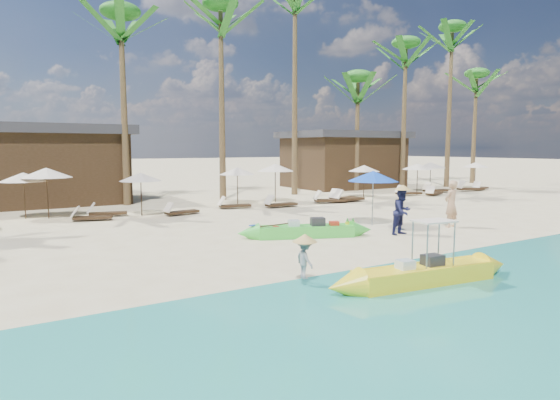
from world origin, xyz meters
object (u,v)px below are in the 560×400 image
tourist (451,204)px  yellow_canoe (424,274)px  blue_umbrella (373,176)px  green_canoe (306,231)px

tourist → yellow_canoe: bearing=27.8°
yellow_canoe → blue_umbrella: size_ratio=2.57×
green_canoe → yellow_canoe: yellow_canoe is taller
green_canoe → tourist: 6.12m
blue_umbrella → green_canoe: bearing=-169.8°
blue_umbrella → yellow_canoe: bearing=-123.9°
tourist → blue_umbrella: blue_umbrella is taller
tourist → green_canoe: bearing=-18.8°
green_canoe → tourist: tourist is taller
green_canoe → blue_umbrella: 4.07m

